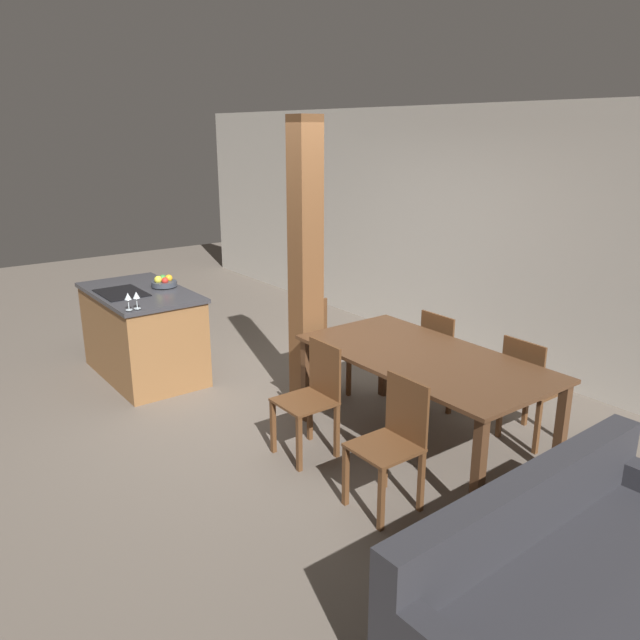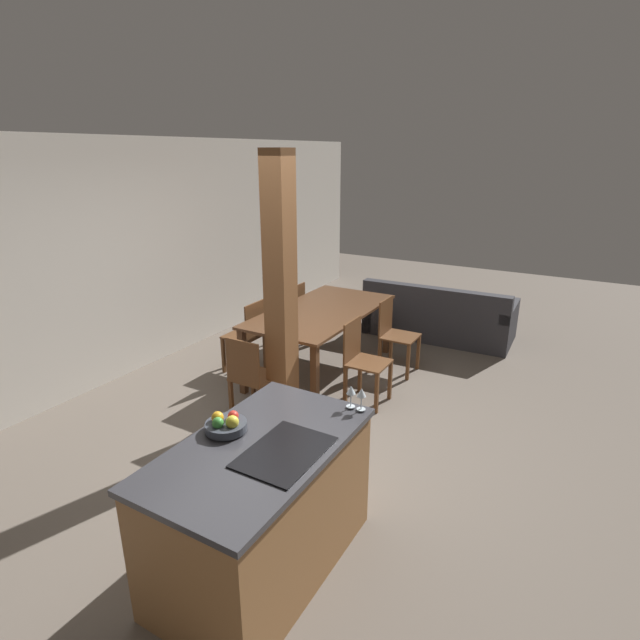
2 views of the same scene
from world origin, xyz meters
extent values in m
plane|color=#665B51|center=(0.00, 0.00, 0.00)|extent=(16.00, 16.00, 0.00)
cube|color=beige|center=(0.00, 2.64, 1.35)|extent=(11.20, 0.08, 2.70)
cube|color=olive|center=(-1.42, -0.55, 0.43)|extent=(1.42, 0.80, 0.86)
cube|color=#38383D|center=(-1.42, -0.55, 0.88)|extent=(1.46, 0.84, 0.04)
cube|color=black|center=(-1.42, -0.73, 0.90)|extent=(0.56, 0.40, 0.01)
cylinder|color=#383D47|center=(-1.41, -0.28, 0.93)|extent=(0.26, 0.26, 0.05)
sphere|color=red|center=(-1.35, -0.30, 0.98)|extent=(0.07, 0.07, 0.07)
sphere|color=gold|center=(-1.41, -0.23, 0.98)|extent=(0.08, 0.08, 0.08)
sphere|color=#3D8E38|center=(-1.46, -0.27, 0.98)|extent=(0.07, 0.07, 0.07)
sphere|color=yellow|center=(-1.41, -0.34, 0.98)|extent=(0.08, 0.08, 0.08)
cylinder|color=silver|center=(-0.76, -0.90, 0.91)|extent=(0.06, 0.06, 0.00)
cylinder|color=silver|center=(-0.76, -0.90, 0.96)|extent=(0.01, 0.01, 0.09)
cone|color=silver|center=(-0.76, -0.90, 1.04)|extent=(0.06, 0.06, 0.06)
cylinder|color=silver|center=(-0.76, -0.82, 0.91)|extent=(0.06, 0.06, 0.00)
cylinder|color=silver|center=(-0.76, -0.82, 0.96)|extent=(0.01, 0.01, 0.09)
cone|color=silver|center=(-0.76, -0.82, 1.04)|extent=(0.06, 0.06, 0.06)
cube|color=#51331E|center=(1.38, 0.62, 0.76)|extent=(2.00, 1.04, 0.03)
cube|color=#51331E|center=(0.44, 0.17, 0.37)|extent=(0.07, 0.07, 0.75)
cube|color=#51331E|center=(2.31, 0.17, 0.37)|extent=(0.07, 0.07, 0.75)
cube|color=#51331E|center=(0.44, 1.08, 0.37)|extent=(0.07, 0.07, 0.75)
cube|color=#51331E|center=(2.31, 1.08, 0.37)|extent=(0.07, 0.07, 0.75)
cube|color=brown|center=(0.93, -0.19, 0.45)|extent=(0.40, 0.40, 0.02)
cube|color=brown|center=(0.93, 0.00, 0.67)|extent=(0.38, 0.02, 0.43)
cube|color=brown|center=(0.75, -0.37, 0.22)|extent=(0.04, 0.04, 0.44)
cube|color=brown|center=(1.10, -0.37, 0.22)|extent=(0.04, 0.04, 0.44)
cube|color=brown|center=(0.75, -0.02, 0.22)|extent=(0.04, 0.04, 0.44)
cube|color=brown|center=(1.10, -0.02, 0.22)|extent=(0.04, 0.04, 0.44)
cube|color=brown|center=(1.83, -0.19, 0.45)|extent=(0.40, 0.40, 0.02)
cube|color=brown|center=(1.83, 0.00, 0.67)|extent=(0.38, 0.02, 0.43)
cube|color=brown|center=(1.65, -0.37, 0.22)|extent=(0.04, 0.04, 0.44)
cube|color=brown|center=(2.00, -0.37, 0.22)|extent=(0.04, 0.04, 0.44)
cube|color=brown|center=(1.65, -0.02, 0.22)|extent=(0.04, 0.04, 0.44)
cube|color=brown|center=(2.00, -0.02, 0.22)|extent=(0.04, 0.04, 0.44)
cube|color=brown|center=(0.93, 1.44, 0.45)|extent=(0.40, 0.40, 0.02)
cube|color=brown|center=(0.93, 1.25, 0.67)|extent=(0.38, 0.02, 0.43)
cube|color=brown|center=(1.10, 1.62, 0.22)|extent=(0.04, 0.04, 0.44)
cube|color=brown|center=(0.75, 1.62, 0.22)|extent=(0.04, 0.04, 0.44)
cube|color=brown|center=(1.10, 1.26, 0.22)|extent=(0.04, 0.04, 0.44)
cube|color=brown|center=(0.75, 1.26, 0.22)|extent=(0.04, 0.04, 0.44)
cube|color=brown|center=(1.83, 1.44, 0.45)|extent=(0.40, 0.40, 0.02)
cube|color=brown|center=(1.83, 1.25, 0.67)|extent=(0.38, 0.02, 0.43)
cube|color=brown|center=(2.00, 1.62, 0.22)|extent=(0.04, 0.04, 0.44)
cube|color=brown|center=(1.65, 1.62, 0.22)|extent=(0.04, 0.04, 0.44)
cube|color=brown|center=(2.00, 1.26, 0.22)|extent=(0.04, 0.04, 0.44)
cube|color=brown|center=(1.65, 1.26, 0.22)|extent=(0.04, 0.04, 0.44)
cube|color=brown|center=(0.08, 0.62, 0.45)|extent=(0.40, 0.40, 0.02)
cube|color=brown|center=(-0.11, 0.62, 0.67)|extent=(0.02, 0.38, 0.43)
cube|color=brown|center=(0.26, 0.45, 0.22)|extent=(0.04, 0.04, 0.44)
cube|color=brown|center=(0.26, 0.80, 0.22)|extent=(0.04, 0.04, 0.44)
cube|color=brown|center=(-0.10, 0.45, 0.22)|extent=(0.04, 0.04, 0.44)
cube|color=brown|center=(-0.10, 0.80, 0.22)|extent=(0.04, 0.04, 0.44)
cube|color=#2D2D33|center=(3.31, -0.23, 0.22)|extent=(0.98, 2.05, 0.44)
cube|color=#2D2D33|center=(2.93, -0.24, 0.62)|extent=(0.22, 2.03, 0.36)
cube|color=#2D2D33|center=(3.34, -1.17, 0.29)|extent=(0.92, 0.17, 0.58)
cube|color=#2D2D33|center=(3.28, 0.71, 0.29)|extent=(0.92, 0.17, 0.58)
cube|color=brown|center=(0.17, 0.37, 1.28)|extent=(0.23, 0.23, 2.56)
camera|label=1|loc=(4.50, -2.72, 2.45)|focal=35.00mm
camera|label=2|loc=(-3.45, -2.12, 2.54)|focal=28.00mm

